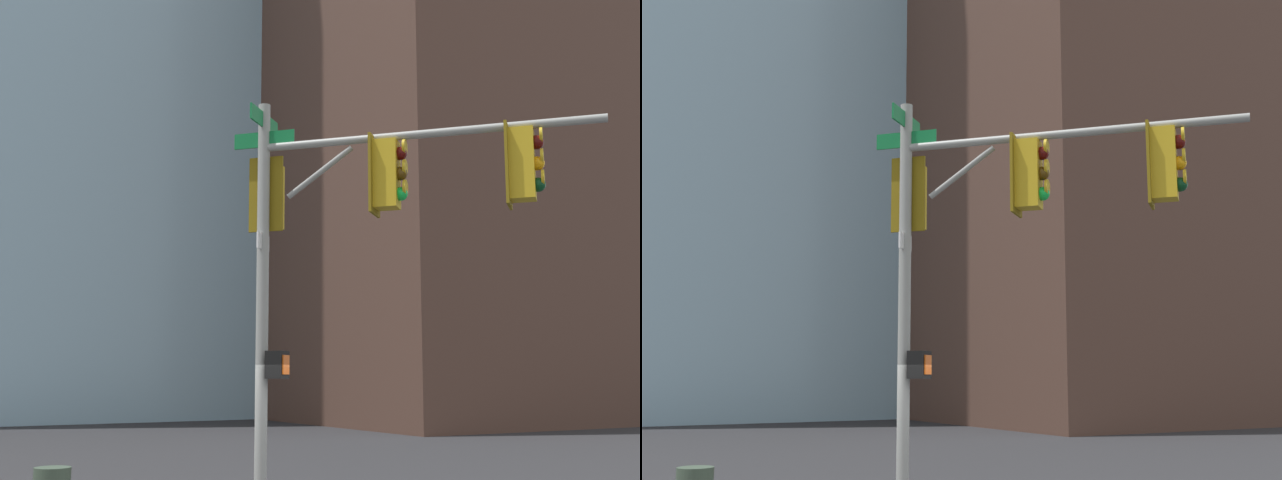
{
  "view_description": "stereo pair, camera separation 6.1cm",
  "coord_description": "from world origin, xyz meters",
  "views": [
    {
      "loc": [
        11.25,
        -5.43,
        2.36
      ],
      "look_at": [
        0.83,
        0.57,
        4.31
      ],
      "focal_mm": 46.58,
      "sensor_mm": 36.0,
      "label": 1
    },
    {
      "loc": [
        11.28,
        -5.37,
        2.36
      ],
      "look_at": [
        0.83,
        0.57,
        4.31
      ],
      "focal_mm": 46.58,
      "sensor_mm": 36.0,
      "label": 2
    }
  ],
  "objects": [
    {
      "name": "signal_pole_assembly",
      "position": [
        1.13,
        0.92,
        4.63
      ],
      "size": [
        4.2,
        3.81,
        6.47
      ],
      "rotation": [
        0.0,
        0.0,
        0.74
      ],
      "color": "gray",
      "rests_on": "ground_plane"
    },
    {
      "name": "building_brick_farside",
      "position": [
        -37.91,
        34.82,
        18.72
      ],
      "size": [
        18.92,
        19.86,
        37.43
      ],
      "primitive_type": "cube",
      "color": "#4C3328",
      "rests_on": "ground_plane"
    },
    {
      "name": "building_brick_midblock",
      "position": [
        -25.83,
        22.34,
        15.11
      ],
      "size": [
        21.87,
        16.26,
        30.21
      ],
      "primitive_type": "cube",
      "color": "#4C3328",
      "rests_on": "ground_plane"
    }
  ]
}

